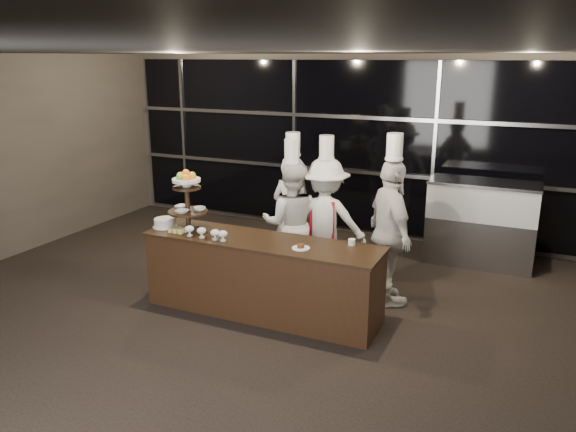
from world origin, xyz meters
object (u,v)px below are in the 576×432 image
at_px(display_stand, 187,196).
at_px(chef_d, 390,233).
at_px(display_case, 482,219).
at_px(chef_b, 292,223).
at_px(chef_c, 325,221).
at_px(layer_cake, 165,223).
at_px(chef_a, 293,216).
at_px(buffet_counter, 262,276).

height_order(display_stand, chef_d, chef_d).
height_order(display_case, chef_b, chef_b).
height_order(display_stand, chef_c, chef_c).
bearing_deg(chef_c, display_case, 40.84).
relative_size(layer_cake, chef_d, 0.14).
distance_m(chef_a, chef_c, 0.46).
bearing_deg(layer_cake, chef_c, 38.02).
xyz_separation_m(display_case, chef_a, (-2.29, -1.61, 0.19)).
distance_m(layer_cake, chef_d, 2.76).
bearing_deg(display_stand, buffet_counter, 0.01).
bearing_deg(chef_b, chef_c, 26.65).
bearing_deg(chef_b, layer_cake, -138.91).
bearing_deg(buffet_counter, chef_d, 34.56).
bearing_deg(chef_b, display_case, 38.64).
distance_m(layer_cake, chef_c, 2.08).
height_order(display_stand, chef_b, chef_b).
height_order(buffet_counter, display_case, display_case).
xyz_separation_m(layer_cake, chef_c, (1.64, 1.28, -0.12)).
bearing_deg(chef_c, buffet_counter, -104.55).
bearing_deg(layer_cake, buffet_counter, 2.17).
xyz_separation_m(display_stand, chef_c, (1.32, 1.23, -0.48)).
bearing_deg(display_stand, chef_c, 42.99).
bearing_deg(buffet_counter, chef_b, 94.40).
height_order(layer_cake, chef_d, chef_d).
bearing_deg(buffet_counter, display_stand, -179.99).
distance_m(buffet_counter, display_stand, 1.33).
bearing_deg(chef_b, chef_a, 109.57).
bearing_deg(display_stand, chef_d, 21.16).
xyz_separation_m(layer_cake, chef_a, (1.18, 1.25, -0.09)).
relative_size(display_stand, chef_b, 0.38).
height_order(chef_a, chef_d, chef_d).
bearing_deg(chef_a, layer_cake, -133.30).
bearing_deg(display_stand, layer_cake, -171.07).
relative_size(buffet_counter, chef_c, 1.43).
height_order(chef_a, chef_b, chef_a).
relative_size(buffet_counter, layer_cake, 9.47).
relative_size(chef_b, chef_d, 0.92).
xyz_separation_m(buffet_counter, layer_cake, (-1.32, -0.05, 0.51)).
bearing_deg(chef_d, display_case, 65.84).
xyz_separation_m(chef_a, chef_b, (0.06, -0.17, -0.05)).
xyz_separation_m(chef_b, chef_d, (1.36, -0.15, 0.08)).
relative_size(display_stand, layer_cake, 2.48).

